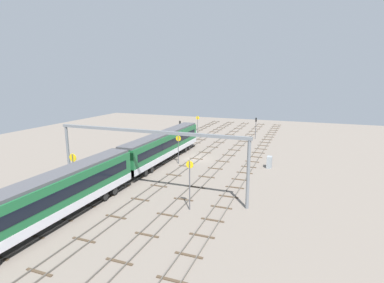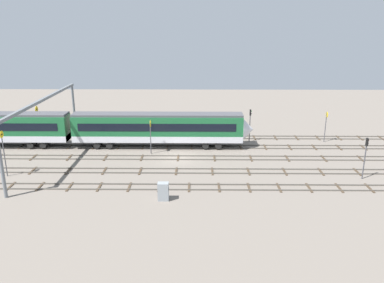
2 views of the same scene
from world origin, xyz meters
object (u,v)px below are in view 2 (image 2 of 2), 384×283
object	(u,v)px
signal_light_trackside_approach	(366,153)
signal_light_trackside_departure	(250,121)
speed_sign_distant_end	(37,118)
speed_sign_near_foreground	(151,132)
train	(75,129)
speed_sign_far_trackside	(326,123)
relay_cabinet	(163,192)
speed_sign_mid_trackside	(3,148)
overhead_gantry	(44,111)

from	to	relation	value
signal_light_trackside_approach	signal_light_trackside_departure	xyz separation A→B (m)	(-11.19, 14.25, 0.03)
speed_sign_distant_end	signal_light_trackside_departure	world-z (taller)	speed_sign_distant_end
speed_sign_near_foreground	speed_sign_distant_end	bearing A→B (deg)	161.68
train	speed_sign_far_trackside	distance (m)	36.64
relay_cabinet	speed_sign_mid_trackside	bearing A→B (deg)	161.90
train	relay_cabinet	xyz separation A→B (m)	(13.95, -17.35, -1.72)
train	signal_light_trackside_departure	bearing A→B (deg)	6.21
speed_sign_mid_trackside	signal_light_trackside_departure	distance (m)	33.20
speed_sign_far_trackside	signal_light_trackside_departure	world-z (taller)	signal_light_trackside_departure
speed_sign_near_foreground	signal_light_trackside_departure	xyz separation A→B (m)	(14.16, 5.72, 0.15)
relay_cabinet	overhead_gantry	bearing A→B (deg)	142.31
speed_sign_mid_trackside	speed_sign_distant_end	world-z (taller)	speed_sign_mid_trackside
train	relay_cabinet	distance (m)	22.33
overhead_gantry	signal_light_trackside_departure	xyz separation A→B (m)	(27.59, 7.51, -3.15)
speed_sign_mid_trackside	signal_light_trackside_departure	size ratio (longest dim) A/B	1.11
signal_light_trackside_approach	speed_sign_far_trackside	bearing A→B (deg)	89.67
speed_sign_mid_trackside	signal_light_trackside_departure	bearing A→B (deg)	24.82
speed_sign_mid_trackside	relay_cabinet	world-z (taller)	speed_sign_mid_trackside
train	relay_cabinet	bearing A→B (deg)	-51.18
train	speed_sign_near_foreground	size ratio (longest dim) A/B	10.72
speed_sign_near_foreground	speed_sign_far_trackside	xyz separation A→B (m)	(25.43, 5.79, -0.08)
overhead_gantry	speed_sign_mid_trackside	distance (m)	7.51
train	signal_light_trackside_approach	bearing A→B (deg)	-17.52
train	speed_sign_mid_trackside	distance (m)	12.23
speed_sign_mid_trackside	overhead_gantry	bearing A→B (deg)	68.39
train	overhead_gantry	xyz separation A→B (m)	(-2.33, -4.76, 3.71)
train	speed_sign_mid_trackside	world-z (taller)	speed_sign_mid_trackside
speed_sign_mid_trackside	signal_light_trackside_approach	xyz separation A→B (m)	(41.33, -0.32, -0.25)
overhead_gantry	speed_sign_far_trackside	bearing A→B (deg)	11.04
train	signal_light_trackside_departure	size ratio (longest dim) A/B	10.17
train	overhead_gantry	distance (m)	6.47
speed_sign_far_trackside	signal_light_trackside_departure	bearing A→B (deg)	-179.64
speed_sign_distant_end	relay_cabinet	xyz separation A→B (m)	(20.42, -20.19, -2.58)
train	speed_sign_mid_trackside	size ratio (longest dim) A/B	9.17
overhead_gantry	speed_sign_distant_end	xyz separation A→B (m)	(-4.13, 7.60, -2.84)
speed_sign_far_trackside	relay_cabinet	size ratio (longest dim) A/B	2.46
signal_light_trackside_approach	signal_light_trackside_departure	size ratio (longest dim) A/B	0.99
signal_light_trackside_approach	overhead_gantry	bearing A→B (deg)	170.13
train	speed_sign_mid_trackside	xyz separation A→B (m)	(-4.88, -11.19, 0.78)
signal_light_trackside_approach	relay_cabinet	xyz separation A→B (m)	(-22.49, -5.84, -2.24)
speed_sign_distant_end	speed_sign_near_foreground	bearing A→B (deg)	-18.32
speed_sign_mid_trackside	signal_light_trackside_approach	distance (m)	41.33
speed_sign_distant_end	signal_light_trackside_departure	size ratio (longest dim) A/B	1.08
speed_sign_mid_trackside	speed_sign_distant_end	xyz separation A→B (m)	(-1.58, 14.03, 0.09)
speed_sign_far_trackside	speed_sign_mid_trackside	bearing A→B (deg)	-161.31
speed_sign_near_foreground	speed_sign_distant_end	distance (m)	18.50
speed_sign_near_foreground	speed_sign_far_trackside	world-z (taller)	speed_sign_near_foreground
speed_sign_near_foreground	signal_light_trackside_departure	distance (m)	15.27
speed_sign_far_trackside	relay_cabinet	xyz separation A→B (m)	(-22.57, -20.16, -2.05)
overhead_gantry	speed_sign_far_trackside	xyz separation A→B (m)	(38.86, 7.58, -3.38)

